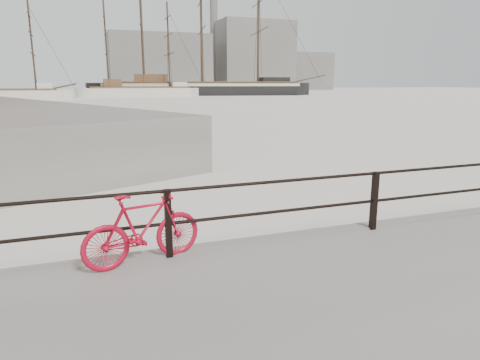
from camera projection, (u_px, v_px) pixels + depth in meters
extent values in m
plane|color=white|center=(365.00, 245.00, 7.55)|extent=(400.00, 400.00, 0.00)
imported|color=#B80C25|center=(143.00, 228.00, 5.85)|extent=(1.69, 0.62, 1.01)
cube|color=gray|center=(159.00, 63.00, 140.50)|extent=(32.00, 18.00, 18.00)
cube|color=gray|center=(252.00, 57.00, 156.04)|extent=(26.00, 20.00, 24.00)
cube|color=gray|center=(302.00, 72.00, 169.38)|extent=(20.00, 16.00, 14.00)
cylinder|color=gray|center=(214.00, 28.00, 154.07)|extent=(2.80, 2.80, 44.00)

